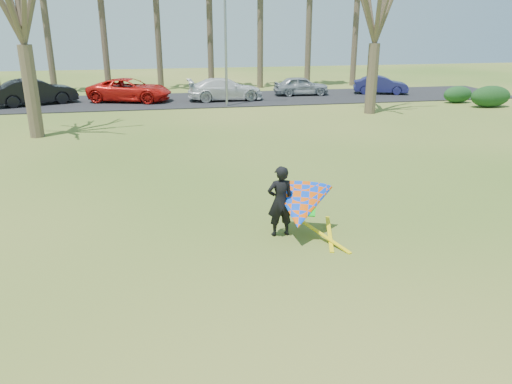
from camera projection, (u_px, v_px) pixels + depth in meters
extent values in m
plane|color=#245612|center=(273.00, 267.00, 11.12)|extent=(100.00, 100.00, 0.00)
cube|color=black|center=(192.00, 100.00, 34.31)|extent=(46.00, 7.00, 0.06)
cylinder|color=#47382B|center=(47.00, 31.00, 36.61)|extent=(0.48, 0.48, 9.00)
cylinder|color=brown|center=(103.00, 26.00, 37.22)|extent=(0.48, 0.48, 9.70)
cylinder|color=#453829|center=(157.00, 21.00, 37.83)|extent=(0.48, 0.48, 10.40)
cylinder|color=#4D3B2E|center=(210.00, 30.00, 38.78)|extent=(0.48, 0.48, 9.00)
cylinder|color=#4E3F2F|center=(260.00, 25.00, 39.39)|extent=(0.48, 0.48, 9.70)
cylinder|color=#4A3C2C|center=(309.00, 21.00, 40.00)|extent=(0.48, 0.48, 10.40)
cylinder|color=#4E3C2F|center=(356.00, 30.00, 40.96)|extent=(0.48, 0.48, 9.00)
cylinder|color=brown|center=(31.00, 92.00, 22.91)|extent=(0.64, 0.64, 4.20)
cylinder|color=#4D412E|center=(372.00, 79.00, 28.98)|extent=(0.64, 0.64, 3.99)
cylinder|color=gray|center=(226.00, 41.00, 30.59)|extent=(0.16, 0.16, 8.00)
ellipsoid|color=#133515|center=(491.00, 96.00, 31.48)|extent=(2.70, 1.22, 1.35)
ellipsoid|color=#153C1A|center=(458.00, 94.00, 33.16)|extent=(2.00, 0.94, 1.11)
imported|color=black|center=(35.00, 92.00, 32.06)|extent=(5.26, 3.52, 1.64)
imported|color=red|center=(130.00, 90.00, 33.34)|extent=(5.96, 4.03, 1.52)
imported|color=silver|center=(225.00, 89.00, 33.84)|extent=(5.11, 2.17, 1.47)
imported|color=#92989E|center=(301.00, 86.00, 36.21)|extent=(3.99, 1.70, 1.35)
imported|color=navy|center=(381.00, 85.00, 36.88)|extent=(4.16, 2.56, 1.29)
imported|color=black|center=(280.00, 201.00, 12.50)|extent=(0.70, 0.48, 1.83)
cone|color=#043DDB|center=(300.00, 206.00, 12.37)|extent=(2.13, 2.39, 2.02)
cube|color=#0CBF19|center=(306.00, 209.00, 12.33)|extent=(0.62, 0.60, 0.24)
cube|color=yellow|center=(324.00, 241.00, 12.42)|extent=(0.85, 1.66, 0.28)
cube|color=yellow|center=(329.00, 237.00, 12.64)|extent=(0.56, 1.76, 0.22)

